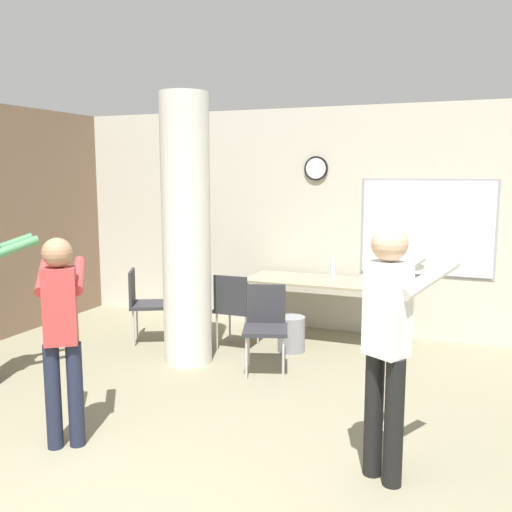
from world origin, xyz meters
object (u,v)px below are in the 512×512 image
Objects in this scene: folding_table at (323,284)px; chair_near_pillar at (144,300)px; bottle_on_table at (333,271)px; chair_table_left at (235,305)px; chair_table_front at (266,322)px; person_playing_side at (389,333)px; person_playing_front at (61,325)px.

chair_near_pillar reaches higher than folding_table.
chair_table_left is at bearing -140.63° from bottle_on_table.
folding_table is at bearing 78.96° from chair_table_front.
person_playing_side is at bearing -69.28° from bottle_on_table.
person_playing_side reaches higher than person_playing_front.
folding_table is at bearing 112.86° from person_playing_side.
person_playing_side reaches higher than chair_near_pillar.
bottle_on_table is 0.19× the size of person_playing_front.
chair_near_pillar is (-1.94, -0.86, -0.18)m from folding_table.
folding_table is 1.30m from chair_table_front.
chair_table_front is (-0.35, -1.32, -0.34)m from bottle_on_table.
chair_table_left is 2.63m from person_playing_front.
bottle_on_table is 1.40m from chair_table_front.
chair_table_front is at bearing 131.97° from person_playing_side.
chair_table_front is 0.52× the size of person_playing_side.
chair_table_left is 0.56× the size of person_playing_front.
folding_table is 1.10m from chair_table_left.
bottle_on_table reaches higher than chair_table_front.
person_playing_front reaches higher than chair_near_pillar.
chair_table_left is (-0.93, -0.77, -0.34)m from bottle_on_table.
person_playing_front is at bearing -108.99° from bottle_on_table.
folding_table is 3.15m from person_playing_side.
chair_table_front is (0.58, -0.55, 0.00)m from chair_table_left.
chair_table_left is at bearing 85.12° from person_playing_front.
chair_table_left is (-0.83, -0.71, -0.18)m from folding_table.
folding_table is at bearing 40.59° from chair_table_left.
person_playing_front is (-1.15, -3.35, 0.07)m from bottle_on_table.
person_playing_side is (2.27, 0.41, 0.08)m from person_playing_front.
chair_table_front is at bearing 68.47° from person_playing_front.
chair_near_pillar is at bearing -172.20° from chair_table_left.
folding_table is 1.17× the size of person_playing_front.
chair_near_pillar is 0.56× the size of person_playing_front.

